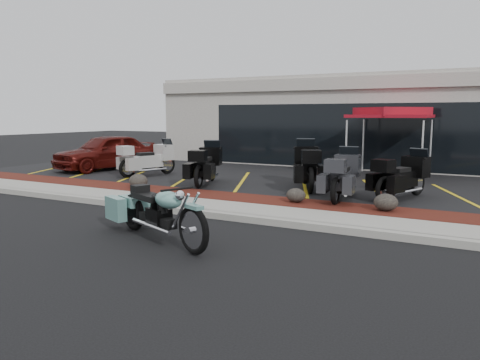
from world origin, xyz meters
The scene contains 18 objects.
ground centered at (0.00, 0.00, 0.00)m, with size 90.00×90.00×0.00m, color black.
curb centered at (0.00, 0.90, 0.07)m, with size 24.00×0.25×0.15m, color gray.
sidewalk centered at (0.00, 1.60, 0.07)m, with size 24.00×1.20×0.15m, color gray.
mulch_bed centered at (0.00, 2.80, 0.08)m, with size 24.00×1.20×0.16m, color #36110C.
upper_lot centered at (0.00, 8.20, 0.07)m, with size 26.00×9.60×0.15m, color black.
dealership_building centered at (0.00, 14.47, 2.01)m, with size 18.00×8.16×4.00m.
boulder_left centered at (-4.25, 2.74, 0.37)m, with size 0.60×0.50×0.42m, color black.
boulder_mid centered at (0.79, 2.81, 0.34)m, with size 0.50×0.42×0.36m, color black.
boulder_right centered at (3.01, 2.77, 0.36)m, with size 0.56×0.46×0.39m, color black.
hero_cruiser centered at (0.72, -1.74, 0.56)m, with size 3.16×0.80×1.11m, color #669F97, non-canonical shape.
touring_white centered at (-5.60, 5.98, 0.82)m, with size 2.30×0.88×1.34m, color beige, non-canonical shape.
touring_black_front centered at (-3.15, 5.20, 0.84)m, with size 2.36×0.90×1.37m, color black, non-canonical shape.
touring_black_mid centered at (-0.11, 5.93, 0.88)m, with size 2.52×0.96×1.47m, color black, non-canonical shape.
touring_grey centered at (1.62, 4.65, 0.82)m, with size 2.32×0.88×1.35m, color #2D2E32, non-canonical shape.
touring_black_rear centered at (3.35, 5.36, 0.80)m, with size 2.25×0.86×1.31m, color black, non-canonical shape.
parked_car centered at (-8.67, 6.00, 0.87)m, with size 1.70×4.22×1.44m, color #490D0A.
traffic_cone centered at (-0.75, 7.66, 0.40)m, with size 0.31×0.31×0.50m, color red.
popup_canopy centered at (1.92, 9.02, 2.38)m, with size 3.46×3.46×2.46m.
Camera 1 is at (5.00, -8.14, 2.36)m, focal length 35.00 mm.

